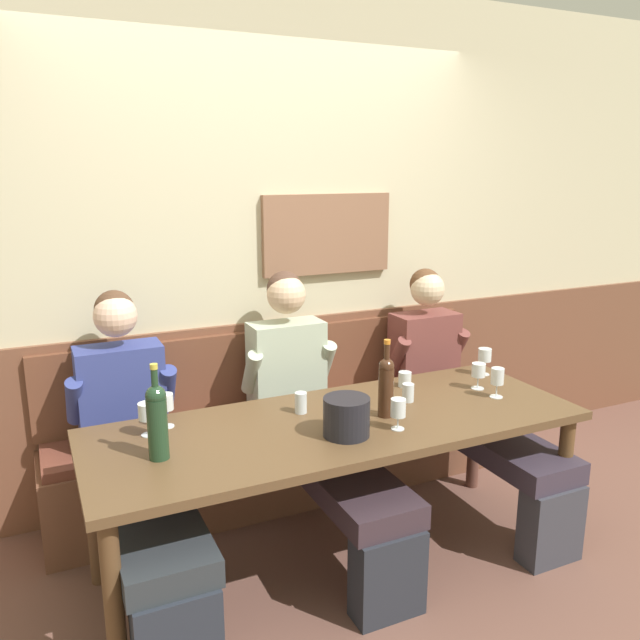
% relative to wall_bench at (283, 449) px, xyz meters
% --- Properties ---
extents(ground_plane, '(6.80, 6.80, 0.02)m').
position_rel_wall_bench_xyz_m(ground_plane, '(0.00, -0.83, -0.29)').
color(ground_plane, brown).
rests_on(ground_plane, ground).
extents(room_wall_back, '(6.80, 0.12, 2.80)m').
position_rel_wall_bench_xyz_m(room_wall_back, '(0.00, 0.26, 1.12)').
color(room_wall_back, beige).
rests_on(room_wall_back, ground).
extents(wood_wainscot_panel, '(6.80, 0.03, 0.98)m').
position_rel_wall_bench_xyz_m(wood_wainscot_panel, '(0.00, 0.21, 0.21)').
color(wood_wainscot_panel, brown).
rests_on(wood_wainscot_panel, ground).
extents(wall_bench, '(2.54, 0.42, 0.94)m').
position_rel_wall_bench_xyz_m(wall_bench, '(0.00, 0.00, 0.00)').
color(wall_bench, brown).
rests_on(wall_bench, ground).
extents(dining_table, '(2.24, 0.81, 0.72)m').
position_rel_wall_bench_xyz_m(dining_table, '(0.00, -0.71, 0.37)').
color(dining_table, brown).
rests_on(dining_table, ground).
extents(person_right_seat, '(0.51, 1.28, 1.27)m').
position_rel_wall_bench_xyz_m(person_right_seat, '(-0.85, -0.38, 0.33)').
color(person_right_seat, '#252A34').
rests_on(person_right_seat, ground).
extents(person_center_left_seat, '(0.51, 1.28, 1.30)m').
position_rel_wall_bench_xyz_m(person_center_left_seat, '(0.02, -0.37, 0.35)').
color(person_center_left_seat, '#252831').
rests_on(person_center_left_seat, ground).
extents(person_left_seat, '(0.50, 1.28, 1.25)m').
position_rel_wall_bench_xyz_m(person_left_seat, '(0.92, -0.38, 0.33)').
color(person_left_seat, '#353640').
rests_on(person_left_seat, ground).
extents(ice_bucket, '(0.20, 0.20, 0.17)m').
position_rel_wall_bench_xyz_m(ice_bucket, '(-0.05, -0.86, 0.53)').
color(ice_bucket, black).
rests_on(ice_bucket, dining_table).
extents(wine_bottle_amber_mid, '(0.07, 0.07, 0.36)m').
position_rel_wall_bench_xyz_m(wine_bottle_amber_mid, '(0.21, -0.75, 0.60)').
color(wine_bottle_amber_mid, '#3F2416').
rests_on(wine_bottle_amber_mid, dining_table).
extents(wine_bottle_green_tall, '(0.08, 0.08, 0.39)m').
position_rel_wall_bench_xyz_m(wine_bottle_green_tall, '(-0.81, -0.75, 0.61)').
color(wine_bottle_green_tall, '#1F3A24').
rests_on(wine_bottle_green_tall, dining_table).
extents(wine_glass_mid_left, '(0.06, 0.06, 0.15)m').
position_rel_wall_bench_xyz_m(wine_glass_mid_left, '(-0.72, -0.45, 0.55)').
color(wine_glass_mid_left, silver).
rests_on(wine_glass_mid_left, dining_table).
extents(wine_glass_left_end, '(0.07, 0.07, 0.14)m').
position_rel_wall_bench_xyz_m(wine_glass_left_end, '(0.19, -0.90, 0.54)').
color(wine_glass_left_end, silver).
rests_on(wine_glass_left_end, dining_table).
extents(wine_glass_center_rear, '(0.07, 0.07, 0.15)m').
position_rel_wall_bench_xyz_m(wine_glass_center_rear, '(1.01, -0.47, 0.55)').
color(wine_glass_center_rear, silver).
rests_on(wine_glass_center_rear, dining_table).
extents(wine_glass_by_bottle, '(0.08, 0.08, 0.14)m').
position_rel_wall_bench_xyz_m(wine_glass_by_bottle, '(-0.81, -0.51, 0.55)').
color(wine_glass_by_bottle, silver).
rests_on(wine_glass_by_bottle, dining_table).
extents(wine_glass_right_end, '(0.06, 0.06, 0.15)m').
position_rel_wall_bench_xyz_m(wine_glass_right_end, '(0.84, -0.77, 0.55)').
color(wine_glass_right_end, silver).
rests_on(wine_glass_right_end, dining_table).
extents(wine_glass_mid_right, '(0.07, 0.07, 0.14)m').
position_rel_wall_bench_xyz_m(wine_glass_mid_right, '(0.83, -0.63, 0.54)').
color(wine_glass_mid_right, silver).
rests_on(wine_glass_mid_right, dining_table).
extents(water_tumbler_left, '(0.06, 0.06, 0.10)m').
position_rel_wall_bench_xyz_m(water_tumbler_left, '(-0.12, -0.55, 0.49)').
color(water_tumbler_left, silver).
rests_on(water_tumbler_left, dining_table).
extents(water_tumbler_right, '(0.06, 0.06, 0.09)m').
position_rel_wall_bench_xyz_m(water_tumbler_right, '(0.41, -0.63, 0.49)').
color(water_tumbler_right, silver).
rests_on(water_tumbler_right, dining_table).
extents(water_tumbler_center, '(0.07, 0.07, 0.08)m').
position_rel_wall_bench_xyz_m(water_tumbler_center, '(0.51, -0.45, 0.48)').
color(water_tumbler_center, silver).
rests_on(water_tumbler_center, dining_table).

